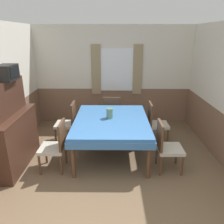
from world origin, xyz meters
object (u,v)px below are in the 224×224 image
at_px(dining_table, 111,124).
at_px(chair_head_window, 112,113).
at_px(sideboard, 11,131).
at_px(tv, 6,72).
at_px(chair_left_far, 68,121).
at_px(chair_right_far, 155,122).
at_px(vase, 110,113).
at_px(chair_left_near, 56,145).
at_px(chair_right_near, 166,145).

distance_m(dining_table, chair_head_window, 1.17).
distance_m(sideboard, tv, 1.06).
bearing_deg(chair_head_window, chair_left_far, -148.50).
xyz_separation_m(chair_right_far, vase, (-1.02, -0.49, 0.38)).
height_order(chair_right_far, sideboard, sideboard).
bearing_deg(chair_left_near, vase, -57.03).
distance_m(chair_head_window, tv, 2.62).
distance_m(chair_left_far, chair_left_near, 1.11).
xyz_separation_m(chair_head_window, chair_left_near, (-0.99, -1.71, 0.00)).
xyz_separation_m(chair_right_near, tv, (-2.78, 0.26, 1.25)).
bearing_deg(chair_right_far, chair_left_far, -90.00).
relative_size(chair_right_near, sideboard, 0.58).
distance_m(chair_head_window, vase, 1.16).
height_order(chair_right_far, chair_head_window, same).
relative_size(chair_left_far, tv, 2.22).
height_order(sideboard, vase, sideboard).
relative_size(chair_right_far, sideboard, 0.58).
xyz_separation_m(dining_table, chair_head_window, (-0.00, 1.16, -0.18)).
bearing_deg(tv, sideboard, -102.70).
bearing_deg(vase, chair_left_near, -147.03).
bearing_deg(sideboard, chair_head_window, 40.83).
bearing_deg(chair_right_near, vase, -121.17).
height_order(tv, vase, tv).
distance_m(chair_right_near, sideboard, 2.82).
height_order(chair_head_window, sideboard, sideboard).
relative_size(chair_head_window, chair_left_near, 1.00).
distance_m(dining_table, sideboard, 1.87).
distance_m(chair_head_window, sideboard, 2.41).
height_order(chair_right_near, sideboard, sideboard).
bearing_deg(chair_right_far, chair_right_near, 0.00).
relative_size(dining_table, chair_left_near, 1.95).
height_order(dining_table, chair_left_near, chair_left_near).
bearing_deg(chair_right_far, chair_left_near, -60.67).
bearing_deg(dining_table, chair_left_far, 150.67).
xyz_separation_m(chair_right_far, tv, (-2.78, -0.85, 1.25)).
bearing_deg(chair_left_near, dining_table, -60.67).
xyz_separation_m(sideboard, tv, (0.03, 0.12, 1.05)).
distance_m(chair_right_far, sideboard, 2.97).
distance_m(chair_head_window, chair_left_far, 1.16).
bearing_deg(chair_right_near, sideboard, -92.84).
bearing_deg(dining_table, tv, -170.65).
distance_m(chair_left_near, tv, 1.51).
xyz_separation_m(chair_head_window, tv, (-1.79, -1.45, 1.25)).
height_order(dining_table, chair_right_far, chair_right_far).
xyz_separation_m(chair_head_window, chair_left_far, (-0.99, -0.60, 0.00)).
bearing_deg(chair_right_near, chair_left_far, -119.33).
height_order(chair_left_far, chair_left_near, same).
bearing_deg(tv, chair_left_far, 46.45).
bearing_deg(chair_left_far, chair_left_near, -180.00).
relative_size(chair_right_near, chair_left_far, 1.00).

